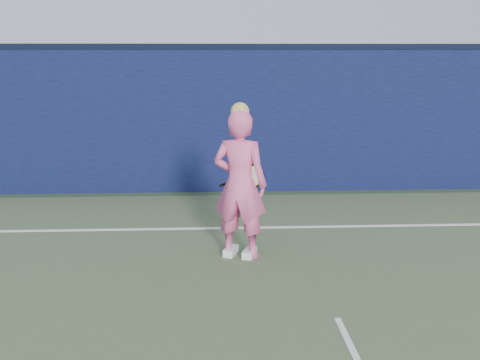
{
  "coord_description": "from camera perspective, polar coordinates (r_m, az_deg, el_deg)",
  "views": [
    {
      "loc": [
        -1.18,
        -4.21,
        2.47
      ],
      "look_at": [
        -0.83,
        2.83,
        0.96
      ],
      "focal_mm": 45.0,
      "sensor_mm": 36.0,
      "label": 1
    }
  ],
  "objects": [
    {
      "name": "backstop_wall",
      "position": [
        10.84,
        3.41,
        5.62
      ],
      "size": [
        24.0,
        0.4,
        2.5
      ],
      "primitive_type": "cube",
      "color": "#0B0F34",
      "rests_on": "ground"
    },
    {
      "name": "wall_cap",
      "position": [
        10.77,
        3.5,
        12.51
      ],
      "size": [
        24.0,
        0.42,
        0.1
      ],
      "primitive_type": "cube",
      "color": "black",
      "rests_on": "backstop_wall"
    },
    {
      "name": "player",
      "position": [
        7.21,
        0.0,
        -0.38
      ],
      "size": [
        0.77,
        0.62,
        1.89
      ],
      "rotation": [
        0.0,
        0.0,
        2.81
      ],
      "color": "pink",
      "rests_on": "ground"
    },
    {
      "name": "racket",
      "position": [
        7.69,
        1.03,
        0.3
      ],
      "size": [
        0.6,
        0.16,
        0.32
      ],
      "rotation": [
        0.0,
        0.0,
        -0.0
      ],
      "color": "black",
      "rests_on": "ground"
    }
  ]
}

